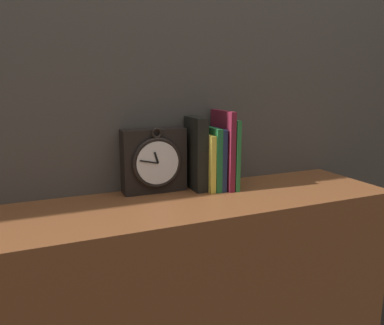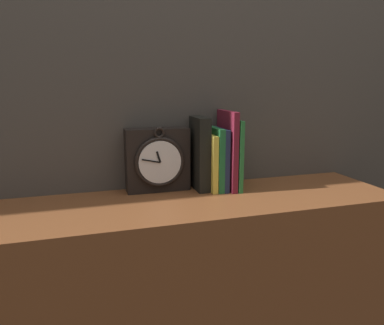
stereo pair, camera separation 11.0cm
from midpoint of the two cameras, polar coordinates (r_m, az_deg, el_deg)
The scene contains 9 objects.
wall_back at distance 1.28m, azimuth -6.33°, elevation 17.11°, with size 6.00×0.05×2.60m.
bookshelf at distance 1.33m, azimuth -2.60°, elevation -23.31°, with size 1.29×0.36×0.84m.
clock at distance 1.21m, azimuth -8.39°, elevation 0.25°, with size 0.21×0.08×0.21m.
book_slot0_black at distance 1.23m, azimuth -1.97°, elevation 1.36°, with size 0.04×0.12×0.24m.
book_slot1_yellow at distance 1.23m, azimuth -0.58°, elevation 0.12°, with size 0.02×0.13×0.18m.
book_slot2_green at distance 1.24m, azimuth 0.31°, elevation 0.66°, with size 0.02×0.14×0.21m.
book_slot3_navy at distance 1.25m, azimuth 1.07°, elevation 0.66°, with size 0.02×0.14×0.20m.
book_slot4_maroon at distance 1.24m, azimuth 2.15°, elevation 1.96°, with size 0.02×0.15×0.26m.
book_slot5_green at distance 1.25m, azimuth 2.98°, elevation 1.38°, with size 0.01×0.15×0.23m.
Camera 1 is at (-0.42, -1.00, 1.19)m, focal length 35.00 mm.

